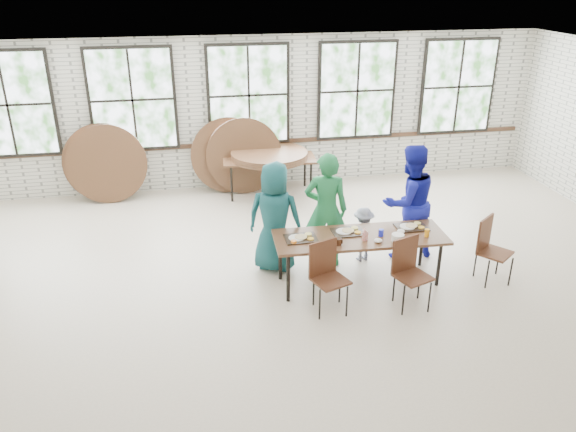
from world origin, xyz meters
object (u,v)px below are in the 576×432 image
object	(u,v)px
chair_near_right	(409,267)
storage_table	(269,161)
dining_table	(360,239)
chair_near_left	(326,270)

from	to	relation	value
chair_near_right	storage_table	xyz separation A→B (m)	(-1.15, 4.32, 0.13)
dining_table	storage_table	distance (m)	3.73
dining_table	chair_near_right	bearing A→B (deg)	-52.13
dining_table	chair_near_right	xyz separation A→B (m)	(0.46, -0.65, -0.13)
chair_near_right	storage_table	size ratio (longest dim) A/B	0.52
dining_table	chair_near_right	distance (m)	0.81
dining_table	chair_near_right	world-z (taller)	chair_near_right
dining_table	storage_table	bearing A→B (deg)	103.14
dining_table	chair_near_left	xyz separation A→B (m)	(-0.62, -0.54, -0.13)
chair_near_left	chair_near_right	xyz separation A→B (m)	(1.08, -0.11, 0.00)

